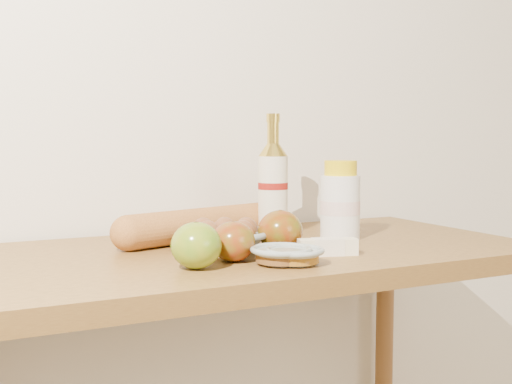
# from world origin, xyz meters

# --- Properties ---
(back_wall) EXTENTS (3.50, 0.02, 2.60)m
(back_wall) POSITION_xyz_m (0.00, 1.51, 1.30)
(back_wall) COLOR silver
(back_wall) RESTS_ON ground
(table) EXTENTS (1.20, 0.60, 0.90)m
(table) POSITION_xyz_m (0.00, 1.18, 0.78)
(table) COLOR olive
(table) RESTS_ON ground
(bourbon_bottle) EXTENTS (0.07, 0.07, 0.29)m
(bourbon_bottle) POSITION_xyz_m (0.12, 1.30, 1.02)
(bourbon_bottle) COLOR beige
(bourbon_bottle) RESTS_ON table
(cream_bottle) EXTENTS (0.11, 0.11, 0.18)m
(cream_bottle) POSITION_xyz_m (0.24, 1.20, 0.98)
(cream_bottle) COLOR white
(cream_bottle) RESTS_ON table
(egg_bowl) EXTENTS (0.24, 0.24, 0.07)m
(egg_bowl) POSITION_xyz_m (-0.06, 1.17, 0.93)
(egg_bowl) COLOR gray
(egg_bowl) RESTS_ON table
(baguette) EXTENTS (0.45, 0.20, 0.07)m
(baguette) POSITION_xyz_m (-0.06, 1.31, 0.94)
(baguette) COLOR #C17C3B
(baguette) RESTS_ON table
(apple_yellowgreen) EXTENTS (0.10, 0.10, 0.08)m
(apple_yellowgreen) POSITION_xyz_m (-0.18, 1.03, 0.94)
(apple_yellowgreen) COLOR olive
(apple_yellowgreen) RESTS_ON table
(apple_redgreen_front) EXTENTS (0.09, 0.09, 0.08)m
(apple_redgreen_front) POSITION_xyz_m (-0.09, 1.06, 0.94)
(apple_redgreen_front) COLOR #96080E
(apple_redgreen_front) RESTS_ON table
(apple_redgreen_right) EXTENTS (0.10, 0.10, 0.08)m
(apple_redgreen_right) POSITION_xyz_m (0.04, 1.11, 0.94)
(apple_redgreen_right) COLOR #940C08
(apple_redgreen_right) RESTS_ON table
(sugar_bowl) EXTENTS (0.14, 0.14, 0.03)m
(sugar_bowl) POSITION_xyz_m (-0.02, 1.00, 0.92)
(sugar_bowl) COLOR #8F9C96
(sugar_bowl) RESTS_ON table
(syrup_bowl) EXTENTS (0.14, 0.14, 0.03)m
(syrup_bowl) POSITION_xyz_m (-0.00, 0.98, 0.92)
(syrup_bowl) COLOR #8F9C97
(syrup_bowl) RESTS_ON table
(butter_stick) EXTENTS (0.12, 0.06, 0.03)m
(butter_stick) POSITION_xyz_m (0.10, 1.04, 0.92)
(butter_stick) COLOR beige
(butter_stick) RESTS_ON table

